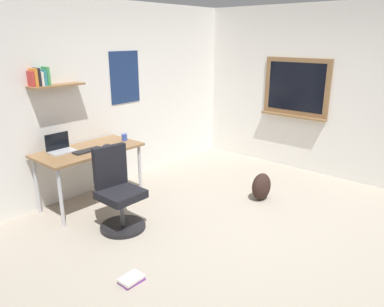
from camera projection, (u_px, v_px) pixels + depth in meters
ground_plane at (249, 235)px, 4.11m from camera, size 5.20×5.20×0.00m
wall_back at (107, 96)px, 5.23m from camera, size 5.00×0.30×2.60m
wall_right at (341, 94)px, 5.48m from camera, size 0.22×5.00×2.60m
desk at (89, 155)px, 4.70m from camera, size 1.31×0.68×0.75m
office_chair at (118, 194)px, 4.18m from camera, size 0.52×0.52×0.95m
laptop at (60, 147)px, 4.55m from camera, size 0.31×0.21×0.23m
keyboard at (88, 151)px, 4.57m from camera, size 0.37×0.13×0.02m
computer_mouse at (106, 145)px, 4.77m from camera, size 0.10×0.06×0.03m
coffee_mug at (124, 137)px, 5.04m from camera, size 0.08×0.08×0.09m
backpack at (261, 186)px, 4.96m from camera, size 0.32×0.22×0.37m
book_stack_on_floor at (131, 279)px, 3.32m from camera, size 0.22×0.16×0.05m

